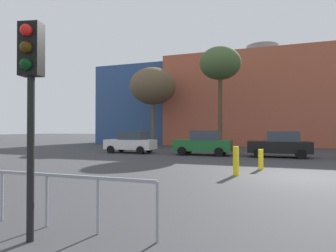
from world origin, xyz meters
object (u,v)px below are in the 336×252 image
Objects in this scene: traffic_light_near_left at (30,80)px; bare_tree_2 at (220,64)px; parked_car_0 at (131,142)px; parked_car_2 at (280,144)px; bollard_yellow_2 at (261,159)px; parked_car_1 at (204,143)px; bare_tree_0 at (153,86)px; bollard_yellow_0 at (236,161)px.

traffic_light_near_left is 23.26m from bare_tree_2.
parked_car_2 is at bearing 180.00° from parked_car_0.
bare_tree_2 is 14.76m from bollard_yellow_2.
parked_car_0 is at bearing 146.52° from bollard_yellow_2.
parked_car_1 reaches higher than parked_car_2.
traffic_light_near_left is 0.42× the size of bare_tree_0.
parked_car_0 is 0.46× the size of bare_tree_0.
bare_tree_0 is at bearing -33.14° from parked_car_2.
bollard_yellow_2 is at bearing 122.02° from parked_car_1.
bare_tree_0 is at bearing -174.02° from traffic_light_near_left.
parked_car_0 is 10.22m from bare_tree_0.
parked_car_0 is at bearing -0.00° from parked_car_2.
parked_car_0 is 11.20m from parked_car_2.
parked_car_2 is 1.10× the size of traffic_light_near_left.
parked_car_2 is 3.42× the size of bollard_yellow_0.
bare_tree_2 is at bearing 101.56° from bollard_yellow_0.
bollard_yellow_0 is at bearing -78.44° from bare_tree_2.
parked_car_1 is at bearing 122.02° from bollard_yellow_2.
bare_tree_0 reaches higher than parked_car_1.
parked_car_2 is at bearing -48.15° from bare_tree_2.
parked_car_0 is at bearing -170.55° from traffic_light_near_left.
bollard_yellow_0 is 1.25× the size of bollard_yellow_2.
bare_tree_2 reaches higher than parked_car_0.
bollard_yellow_0 is (3.29, -8.90, -0.30)m from parked_car_1.
parked_car_0 is 3.38× the size of bollard_yellow_0.
bare_tree_2 is at bearing -138.94° from parked_car_0.
bare_tree_2 is (-4.91, 5.48, 6.99)m from parked_car_2.
traffic_light_near_left is (0.81, -17.19, 1.81)m from parked_car_1.
traffic_light_near_left reaches higher than bollard_yellow_0.
bare_tree_2 is (6.29, 5.48, 7.00)m from parked_car_0.
bollard_yellow_2 is (-1.06, -6.71, -0.40)m from parked_car_2.
parked_car_0 is 0.42× the size of bare_tree_2.
bare_tree_0 reaches higher than traffic_light_near_left.
bollard_yellow_0 is at bearing 151.35° from traffic_light_near_left.
parked_car_2 is (5.26, -0.00, -0.02)m from parked_car_1.
bare_tree_2 is 16.38m from bollard_yellow_0.
bollard_yellow_2 is (3.38, 10.49, -2.23)m from traffic_light_near_left.
parked_car_1 is 17.31m from traffic_light_near_left.
bollard_yellow_0 is at bearing -112.38° from bollard_yellow_2.
traffic_light_near_left is at bearing 92.70° from parked_car_1.
traffic_light_near_left is at bearing -107.89° from bollard_yellow_2.
parked_car_1 is at bearing -93.62° from bare_tree_2.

